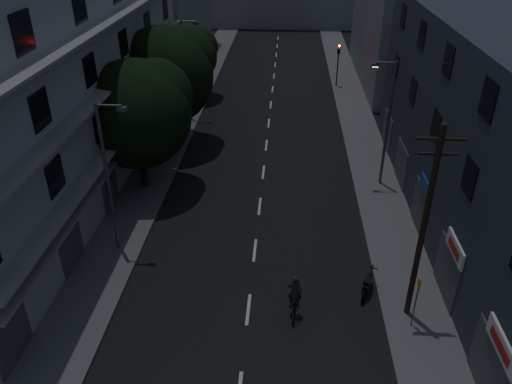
# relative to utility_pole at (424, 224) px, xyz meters

# --- Properties ---
(ground) EXTENTS (160.00, 160.00, 0.00)m
(ground) POSITION_rel_utility_pole_xyz_m (-7.09, 18.38, -4.87)
(ground) COLOR black
(ground) RESTS_ON ground
(sidewalk_left) EXTENTS (3.00, 90.00, 0.15)m
(sidewalk_left) POSITION_rel_utility_pole_xyz_m (-14.59, 18.38, -4.79)
(sidewalk_left) COLOR #565659
(sidewalk_left) RESTS_ON ground
(sidewalk_right) EXTENTS (3.00, 90.00, 0.15)m
(sidewalk_right) POSITION_rel_utility_pole_xyz_m (0.41, 18.38, -4.79)
(sidewalk_right) COLOR #565659
(sidewalk_right) RESTS_ON ground
(lane_markings) EXTENTS (0.15, 60.50, 0.01)m
(lane_markings) POSITION_rel_utility_pole_xyz_m (-7.09, 24.63, -4.86)
(lane_markings) COLOR beige
(lane_markings) RESTS_ON ground
(building_left) EXTENTS (7.00, 36.00, 14.00)m
(building_left) POSITION_rel_utility_pole_xyz_m (-19.07, 11.38, 2.13)
(building_left) COLOR #A4A4A0
(building_left) RESTS_ON ground
(building_right) EXTENTS (6.19, 28.00, 11.00)m
(building_right) POSITION_rel_utility_pole_xyz_m (4.91, 7.37, 0.63)
(building_right) COLOR #2B2F3A
(building_right) RESTS_ON ground
(building_far_right) EXTENTS (6.00, 20.00, 13.00)m
(building_far_right) POSITION_rel_utility_pole_xyz_m (4.91, 35.38, 1.63)
(building_far_right) COLOR slate
(building_far_right) RESTS_ON ground
(tree_near) EXTENTS (6.65, 6.65, 8.20)m
(tree_near) POSITION_rel_utility_pole_xyz_m (-14.57, 10.84, 0.41)
(tree_near) COLOR black
(tree_near) RESTS_ON sidewalk_left
(tree_mid) EXTENTS (7.07, 7.07, 8.70)m
(tree_mid) POSITION_rel_utility_pole_xyz_m (-14.38, 17.72, 0.72)
(tree_mid) COLOR black
(tree_mid) RESTS_ON sidewalk_left
(tree_far) EXTENTS (5.25, 5.25, 6.49)m
(tree_far) POSITION_rel_utility_pole_xyz_m (-14.69, 28.41, -0.65)
(tree_far) COLOR black
(tree_far) RESTS_ON sidewalk_left
(traffic_signal_far_right) EXTENTS (0.28, 0.37, 4.10)m
(traffic_signal_far_right) POSITION_rel_utility_pole_xyz_m (-0.68, 32.56, -1.77)
(traffic_signal_far_right) COLOR black
(traffic_signal_far_right) RESTS_ON sidewalk_right
(traffic_signal_far_left) EXTENTS (0.28, 0.37, 4.10)m
(traffic_signal_far_left) POSITION_rel_utility_pole_xyz_m (-13.75, 33.70, -1.77)
(traffic_signal_far_left) COLOR black
(traffic_signal_far_left) RESTS_ON sidewalk_left
(street_lamp_left_near) EXTENTS (1.51, 0.25, 8.00)m
(street_lamp_left_near) POSITION_rel_utility_pole_xyz_m (-14.20, 4.06, -0.27)
(street_lamp_left_near) COLOR #5A5E62
(street_lamp_left_near) RESTS_ON sidewalk_left
(street_lamp_right) EXTENTS (1.51, 0.25, 8.00)m
(street_lamp_right) POSITION_rel_utility_pole_xyz_m (0.51, 12.13, -0.27)
(street_lamp_right) COLOR #53545A
(street_lamp_right) RESTS_ON sidewalk_right
(street_lamp_left_far) EXTENTS (1.51, 0.25, 8.00)m
(street_lamp_left_far) POSITION_rel_utility_pole_xyz_m (-14.05, 23.27, -0.27)
(street_lamp_left_far) COLOR #5C5E64
(street_lamp_left_far) RESTS_ON sidewalk_left
(utility_pole) EXTENTS (1.80, 0.24, 9.00)m
(utility_pole) POSITION_rel_utility_pole_xyz_m (0.00, 0.00, 0.00)
(utility_pole) COLOR black
(utility_pole) RESTS_ON sidewalk_right
(bus_stop_sign) EXTENTS (0.06, 0.35, 2.52)m
(bus_stop_sign) POSITION_rel_utility_pole_xyz_m (0.04, -0.77, -2.98)
(bus_stop_sign) COLOR #595B60
(bus_stop_sign) RESTS_ON sidewalk_right
(motorcycle) EXTENTS (0.91, 1.84, 1.24)m
(motorcycle) POSITION_rel_utility_pole_xyz_m (-1.60, 1.29, -4.38)
(motorcycle) COLOR black
(motorcycle) RESTS_ON ground
(cyclist) EXTENTS (0.68, 1.74, 2.17)m
(cyclist) POSITION_rel_utility_pole_xyz_m (-5.03, -0.29, -4.14)
(cyclist) COLOR black
(cyclist) RESTS_ON ground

